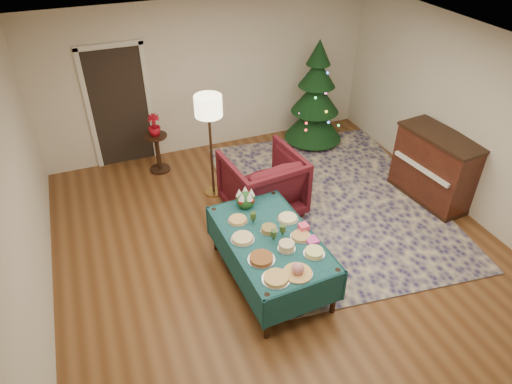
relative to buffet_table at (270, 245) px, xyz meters
name	(u,v)px	position (x,y,z in m)	size (l,w,h in m)	color
room_shell	(294,179)	(0.36, 0.17, 0.79)	(7.00, 7.00, 7.00)	#593319
doorway	(119,105)	(-1.24, 3.65, 0.54)	(1.08, 0.04, 2.16)	black
rug	(330,200)	(1.55, 1.20, -0.55)	(3.20, 4.20, 0.02)	#161246
buffet_table	(270,245)	(0.00, 0.00, 0.00)	(1.14, 1.85, 0.70)	black
platter_0	(276,278)	(-0.22, -0.67, 0.16)	(0.32, 0.32, 0.04)	silver
platter_1	(298,270)	(0.03, -0.68, 0.20)	(0.33, 0.33, 0.15)	silver
platter_2	(314,252)	(0.35, -0.46, 0.17)	(0.25, 0.25, 0.06)	silver
platter_3	(261,258)	(-0.26, -0.33, 0.16)	(0.32, 0.32, 0.05)	silver
platter_4	(287,246)	(0.09, -0.27, 0.18)	(0.22, 0.22, 0.10)	silver
platter_5	(301,236)	(0.34, -0.14, 0.16)	(0.26, 0.26, 0.04)	silver
platter_6	(243,238)	(-0.33, 0.08, 0.16)	(0.29, 0.29, 0.05)	silver
platter_7	(269,229)	(0.02, 0.11, 0.17)	(0.22, 0.22, 0.07)	silver
platter_8	(288,218)	(0.34, 0.24, 0.16)	(0.28, 0.28, 0.04)	silver
platter_9	(238,220)	(-0.27, 0.44, 0.16)	(0.26, 0.26, 0.04)	silver
goblet_0	(253,218)	(-0.10, 0.33, 0.23)	(0.07, 0.07, 0.16)	#2D471E
goblet_1	(283,230)	(0.14, -0.03, 0.23)	(0.07, 0.07, 0.16)	#2D471E
goblet_2	(274,235)	(0.00, -0.08, 0.23)	(0.07, 0.07, 0.16)	#2D471E
napkin_stack	(312,240)	(0.43, -0.26, 0.16)	(0.14, 0.14, 0.04)	#E13EAB
gift_box	(303,228)	(0.42, -0.04, 0.19)	(0.11, 0.11, 0.09)	#F3436F
centerpiece	(245,199)	(-0.07, 0.70, 0.26)	(0.25, 0.25, 0.29)	#1E4C1E
armchair	(263,181)	(0.46, 1.39, -0.02)	(1.05, 0.99, 1.09)	#4A0F18
floor_lamp	(209,112)	(-0.11, 2.10, 0.88)	(0.41, 0.41, 1.70)	#A57F3F
side_table	(158,154)	(-0.78, 3.12, -0.22)	(0.39, 0.39, 0.69)	black
potted_plant	(155,130)	(-0.78, 3.12, 0.24)	(0.21, 0.38, 0.21)	maroon
christmas_tree	(316,99)	(2.20, 3.07, 0.33)	(1.12, 1.12, 1.98)	black
piano	(434,168)	(3.07, 0.71, -0.01)	(0.75, 1.37, 1.13)	black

